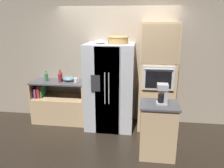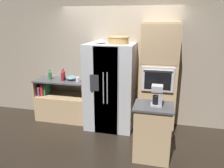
{
  "view_description": "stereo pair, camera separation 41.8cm",
  "coord_description": "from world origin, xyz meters",
  "px_view_note": "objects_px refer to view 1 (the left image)",
  "views": [
    {
      "loc": [
        0.5,
        -4.26,
        2.22
      ],
      "look_at": [
        -0.06,
        -0.07,
        0.98
      ],
      "focal_mm": 35.0,
      "sensor_mm": 36.0,
      "label": 1
    },
    {
      "loc": [
        0.91,
        -4.19,
        2.22
      ],
      "look_at": [
        -0.06,
        -0.07,
        0.98
      ],
      "focal_mm": 35.0,
      "sensor_mm": 36.0,
      "label": 2
    }
  ],
  "objects_px": {
    "refrigerator": "(110,87)",
    "bottle_short": "(46,76)",
    "wall_oven": "(157,77)",
    "mug": "(76,80)",
    "fruit_bowl": "(100,42)",
    "bottle_tall": "(61,76)",
    "coffee_maker": "(163,93)",
    "bottle_wide": "(60,77)",
    "wicker_basket": "(118,40)",
    "mixing_bowl": "(69,79)"
  },
  "relations": [
    {
      "from": "fruit_bowl",
      "to": "coffee_maker",
      "type": "bearing_deg",
      "value": -37.45
    },
    {
      "from": "bottle_tall",
      "to": "bottle_short",
      "type": "distance_m",
      "value": 0.32
    },
    {
      "from": "refrigerator",
      "to": "bottle_tall",
      "type": "bearing_deg",
      "value": 172.89
    },
    {
      "from": "wall_oven",
      "to": "bottle_wide",
      "type": "relative_size",
      "value": 8.98
    },
    {
      "from": "wicker_basket",
      "to": "mug",
      "type": "relative_size",
      "value": 3.64
    },
    {
      "from": "wall_oven",
      "to": "mug",
      "type": "xyz_separation_m",
      "value": [
        -1.7,
        -0.03,
        -0.11
      ]
    },
    {
      "from": "refrigerator",
      "to": "wall_oven",
      "type": "xyz_separation_m",
      "value": [
        0.96,
        0.09,
        0.21
      ]
    },
    {
      "from": "mixing_bowl",
      "to": "bottle_wide",
      "type": "bearing_deg",
      "value": -145.48
    },
    {
      "from": "bottle_tall",
      "to": "mixing_bowl",
      "type": "distance_m",
      "value": 0.19
    },
    {
      "from": "wicker_basket",
      "to": "bottle_short",
      "type": "relative_size",
      "value": 1.94
    },
    {
      "from": "bottle_tall",
      "to": "mug",
      "type": "xyz_separation_m",
      "value": [
        0.36,
        -0.08,
        -0.07
      ]
    },
    {
      "from": "fruit_bowl",
      "to": "bottle_short",
      "type": "height_order",
      "value": "fruit_bowl"
    },
    {
      "from": "refrigerator",
      "to": "bottle_short",
      "type": "height_order",
      "value": "refrigerator"
    },
    {
      "from": "wall_oven",
      "to": "bottle_tall",
      "type": "distance_m",
      "value": 2.06
    },
    {
      "from": "bottle_wide",
      "to": "mixing_bowl",
      "type": "relative_size",
      "value": 0.98
    },
    {
      "from": "fruit_bowl",
      "to": "refrigerator",
      "type": "bearing_deg",
      "value": 11.99
    },
    {
      "from": "bottle_wide",
      "to": "coffee_maker",
      "type": "bearing_deg",
      "value": -25.2
    },
    {
      "from": "wicker_basket",
      "to": "fruit_bowl",
      "type": "relative_size",
      "value": 1.91
    },
    {
      "from": "wall_oven",
      "to": "mixing_bowl",
      "type": "relative_size",
      "value": 8.76
    },
    {
      "from": "refrigerator",
      "to": "fruit_bowl",
      "type": "distance_m",
      "value": 0.94
    },
    {
      "from": "bottle_wide",
      "to": "coffee_maker",
      "type": "relative_size",
      "value": 0.74
    },
    {
      "from": "wall_oven",
      "to": "mug",
      "type": "height_order",
      "value": "wall_oven"
    },
    {
      "from": "coffee_maker",
      "to": "mug",
      "type": "bearing_deg",
      "value": 149.98
    },
    {
      "from": "bottle_short",
      "to": "mug",
      "type": "xyz_separation_m",
      "value": [
        0.68,
        -0.04,
        -0.05
      ]
    },
    {
      "from": "wall_oven",
      "to": "bottle_short",
      "type": "bearing_deg",
      "value": 179.87
    },
    {
      "from": "bottle_short",
      "to": "bottle_wide",
      "type": "xyz_separation_m",
      "value": [
        0.33,
        -0.06,
        0.01
      ]
    },
    {
      "from": "fruit_bowl",
      "to": "bottle_tall",
      "type": "relative_size",
      "value": 0.87
    },
    {
      "from": "mug",
      "to": "wall_oven",
      "type": "bearing_deg",
      "value": 1.0
    },
    {
      "from": "wall_oven",
      "to": "fruit_bowl",
      "type": "bearing_deg",
      "value": -173.7
    },
    {
      "from": "bottle_short",
      "to": "bottle_tall",
      "type": "bearing_deg",
      "value": 8.21
    },
    {
      "from": "bottle_tall",
      "to": "mixing_bowl",
      "type": "relative_size",
      "value": 1.01
    },
    {
      "from": "wicker_basket",
      "to": "mug",
      "type": "distance_m",
      "value": 1.24
    },
    {
      "from": "bottle_tall",
      "to": "bottle_wide",
      "type": "relative_size",
      "value": 1.04
    },
    {
      "from": "wall_oven",
      "to": "bottle_tall",
      "type": "xyz_separation_m",
      "value": [
        -2.06,
        0.05,
        -0.05
      ]
    },
    {
      "from": "mug",
      "to": "mixing_bowl",
      "type": "height_order",
      "value": "mixing_bowl"
    },
    {
      "from": "wall_oven",
      "to": "coffee_maker",
      "type": "bearing_deg",
      "value": -88.21
    },
    {
      "from": "bottle_wide",
      "to": "mixing_bowl",
      "type": "distance_m",
      "value": 0.21
    },
    {
      "from": "refrigerator",
      "to": "bottle_wide",
      "type": "xyz_separation_m",
      "value": [
        -1.09,
        0.04,
        0.16
      ]
    },
    {
      "from": "wicker_basket",
      "to": "coffee_maker",
      "type": "bearing_deg",
      "value": -49.93
    },
    {
      "from": "wicker_basket",
      "to": "bottle_short",
      "type": "bearing_deg",
      "value": 178.47
    },
    {
      "from": "refrigerator",
      "to": "mixing_bowl",
      "type": "bearing_deg",
      "value": 170.84
    },
    {
      "from": "fruit_bowl",
      "to": "bottle_tall",
      "type": "bearing_deg",
      "value": 169.04
    },
    {
      "from": "bottle_wide",
      "to": "mug",
      "type": "bearing_deg",
      "value": 3.52
    },
    {
      "from": "fruit_bowl",
      "to": "wall_oven",
      "type": "bearing_deg",
      "value": 6.3
    },
    {
      "from": "refrigerator",
      "to": "wicker_basket",
      "type": "relative_size",
      "value": 4.19
    },
    {
      "from": "mug",
      "to": "fruit_bowl",
      "type": "bearing_deg",
      "value": -9.95
    },
    {
      "from": "bottle_short",
      "to": "bottle_wide",
      "type": "bearing_deg",
      "value": -9.82
    },
    {
      "from": "fruit_bowl",
      "to": "bottle_tall",
      "type": "height_order",
      "value": "fruit_bowl"
    },
    {
      "from": "bottle_tall",
      "to": "mixing_bowl",
      "type": "height_order",
      "value": "bottle_tall"
    },
    {
      "from": "bottle_short",
      "to": "coffee_maker",
      "type": "relative_size",
      "value": 0.66
    }
  ]
}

